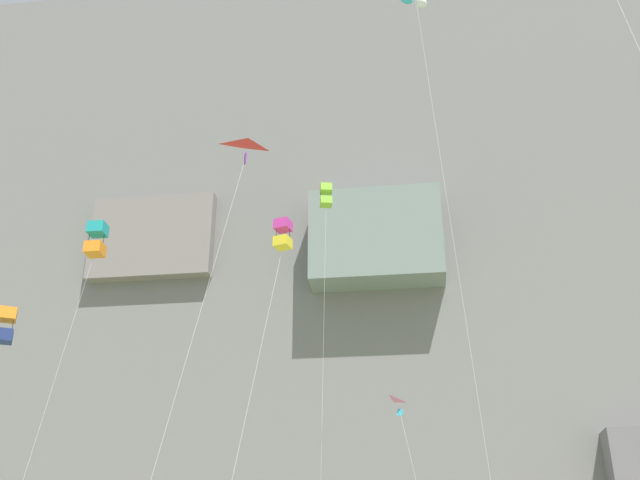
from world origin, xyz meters
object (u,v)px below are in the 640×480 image
Objects in this scene: kite_delta_low_left at (408,416)px; kite_delta_upper_right at (245,157)px; kite_box_low_center at (282,236)px; kite_box_mid_center at (5,326)px; kite_box_front_field at (326,196)px; kite_windsock_far_left at (408,2)px; kite_box_far_right at (96,240)px.

kite_delta_upper_right is (-6.30, -13.95, 8.43)m from kite_delta_low_left.
kite_box_mid_center is (-20.79, 16.36, 2.88)m from kite_box_low_center.
kite_box_front_field is (-1.11, 23.26, 14.60)m from kite_box_low_center.
kite_windsock_far_left reaches higher than kite_box_low_center.
kite_box_low_center is 20.28m from kite_windsock_far_left.
kite_delta_upper_right is at bearing 144.16° from kite_box_low_center.
kite_windsock_far_left is 16.48m from kite_delta_upper_right.
kite_delta_low_left is at bearing 65.71° from kite_delta_upper_right.
kite_windsock_far_left is at bearing 52.78° from kite_box_low_center.
kite_box_mid_center is at bearing -160.68° from kite_box_front_field.
kite_windsock_far_left is 1.10× the size of kite_box_front_field.
kite_delta_upper_right is (-0.88, -21.82, -9.93)m from kite_box_front_field.
kite_box_front_field is 23.92m from kite_box_mid_center.
kite_delta_low_left is at bearing -2.23° from kite_box_mid_center.
kite_windsock_far_left is 31.74m from kite_box_mid_center.
kite_box_mid_center is at bearing 148.08° from kite_box_far_right.
kite_box_far_right is at bearing 138.64° from kite_box_low_center.
kite_box_low_center is at bearing -105.62° from kite_delta_low_left.
kite_delta_low_left is at bearing 11.94° from kite_box_far_right.
kite_box_mid_center is 24.07m from kite_delta_upper_right.
kite_delta_low_left is 20.54m from kite_box_far_right.
kite_delta_low_left is 0.63× the size of kite_box_mid_center.
kite_box_mid_center reaches higher than kite_box_low_center.
kite_box_mid_center is (-19.68, -6.90, -11.72)m from kite_box_front_field.
kite_box_front_field is at bearing 112.83° from kite_windsock_far_left.
kite_box_mid_center is at bearing 141.55° from kite_delta_upper_right.
kite_box_far_right is at bearing -31.92° from kite_box_mid_center.
kite_windsock_far_left is (5.58, 7.35, 18.06)m from kite_box_low_center.
kite_windsock_far_left reaches higher than kite_delta_low_left.
kite_windsock_far_left reaches higher than kite_box_front_field.
kite_box_low_center is 27.49m from kite_box_front_field.
kite_delta_low_left is (-1.28, 8.03, -21.81)m from kite_windsock_far_left.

